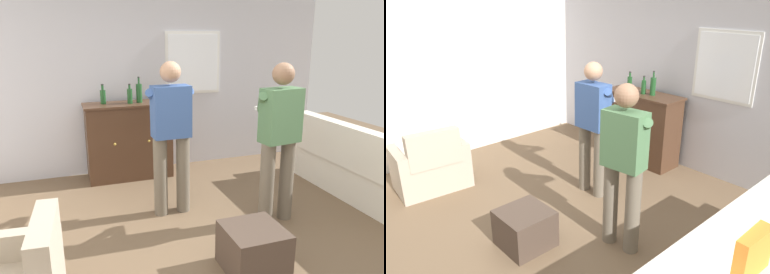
# 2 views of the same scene
# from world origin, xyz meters

# --- Properties ---
(ground) EXTENTS (10.40, 10.40, 0.00)m
(ground) POSITION_xyz_m (0.00, 0.00, 0.00)
(ground) COLOR brown
(wall_back_with_window) EXTENTS (5.20, 0.15, 2.80)m
(wall_back_with_window) POSITION_xyz_m (0.01, 2.66, 1.40)
(wall_back_with_window) COLOR silver
(wall_back_with_window) RESTS_ON ground
(couch) EXTENTS (0.57, 2.63, 0.91)m
(couch) POSITION_xyz_m (1.98, 0.53, 0.34)
(couch) COLOR silver
(couch) RESTS_ON ground
(sideboard_cabinet) EXTENTS (1.18, 0.49, 1.05)m
(sideboard_cabinet) POSITION_xyz_m (-0.51, 2.30, 0.53)
(sideboard_cabinet) COLOR #472D1E
(sideboard_cabinet) RESTS_ON ground
(bottle_wine_green) EXTENTS (0.07, 0.07, 0.26)m
(bottle_wine_green) POSITION_xyz_m (-0.48, 2.27, 1.16)
(bottle_wine_green) COLOR #1E4C23
(bottle_wine_green) RESTS_ON sideboard_cabinet
(bottle_liquor_amber) EXTENTS (0.07, 0.07, 0.26)m
(bottle_liquor_amber) POSITION_xyz_m (-0.82, 2.36, 1.15)
(bottle_liquor_amber) COLOR #1E4C23
(bottle_liquor_amber) RESTS_ON sideboard_cabinet
(bottle_spirits_clear) EXTENTS (0.08, 0.08, 0.35)m
(bottle_spirits_clear) POSITION_xyz_m (-0.35, 2.30, 1.18)
(bottle_spirits_clear) COLOR #1E4C23
(bottle_spirits_clear) RESTS_ON sideboard_cabinet
(ottoman) EXTENTS (0.49, 0.49, 0.39)m
(ottoman) POSITION_xyz_m (0.07, -0.22, 0.19)
(ottoman) COLOR #47382D
(ottoman) RESTS_ON ground
(person_standing_left) EXTENTS (0.56, 0.48, 1.68)m
(person_standing_left) POSITION_xyz_m (-0.27, 1.05, 0.94)
(person_standing_left) COLOR #6B6051
(person_standing_left) RESTS_ON ground
(person_standing_right) EXTENTS (0.55, 0.50, 1.68)m
(person_standing_right) POSITION_xyz_m (0.72, 0.50, 0.94)
(person_standing_right) COLOR #6B6051
(person_standing_right) RESTS_ON ground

